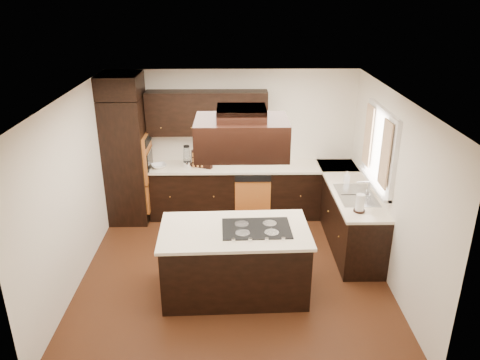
# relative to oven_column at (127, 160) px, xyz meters

# --- Properties ---
(floor) EXTENTS (4.20, 4.20, 0.02)m
(floor) POSITION_rel_oven_column_xyz_m (1.78, -1.71, -1.07)
(floor) COLOR brown
(floor) RESTS_ON ground
(ceiling) EXTENTS (4.20, 4.20, 0.02)m
(ceiling) POSITION_rel_oven_column_xyz_m (1.78, -1.71, 1.45)
(ceiling) COLOR white
(ceiling) RESTS_ON ground
(wall_back) EXTENTS (4.20, 0.02, 2.50)m
(wall_back) POSITION_rel_oven_column_xyz_m (1.78, 0.40, 0.19)
(wall_back) COLOR #F2E6CF
(wall_back) RESTS_ON ground
(wall_front) EXTENTS (4.20, 0.02, 2.50)m
(wall_front) POSITION_rel_oven_column_xyz_m (1.78, -3.81, 0.19)
(wall_front) COLOR #F2E6CF
(wall_front) RESTS_ON ground
(wall_left) EXTENTS (0.02, 4.20, 2.50)m
(wall_left) POSITION_rel_oven_column_xyz_m (-0.33, -1.71, 0.19)
(wall_left) COLOR #F2E6CF
(wall_left) RESTS_ON ground
(wall_right) EXTENTS (0.02, 4.20, 2.50)m
(wall_right) POSITION_rel_oven_column_xyz_m (3.88, -1.71, 0.19)
(wall_right) COLOR #F2E6CF
(wall_right) RESTS_ON ground
(oven_column) EXTENTS (0.65, 0.75, 2.12)m
(oven_column) POSITION_rel_oven_column_xyz_m (0.00, 0.00, 0.00)
(oven_column) COLOR black
(oven_column) RESTS_ON floor
(wall_oven_face) EXTENTS (0.05, 0.62, 0.78)m
(wall_oven_face) POSITION_rel_oven_column_xyz_m (0.35, 0.00, 0.06)
(wall_oven_face) COLOR orange
(wall_oven_face) RESTS_ON oven_column
(base_cabinets_back) EXTENTS (2.93, 0.60, 0.88)m
(base_cabinets_back) POSITION_rel_oven_column_xyz_m (1.81, 0.09, -0.62)
(base_cabinets_back) COLOR black
(base_cabinets_back) RESTS_ON floor
(base_cabinets_right) EXTENTS (0.60, 2.40, 0.88)m
(base_cabinets_right) POSITION_rel_oven_column_xyz_m (3.58, -0.80, -0.62)
(base_cabinets_right) COLOR black
(base_cabinets_right) RESTS_ON floor
(countertop_back) EXTENTS (2.93, 0.63, 0.04)m
(countertop_back) POSITION_rel_oven_column_xyz_m (1.81, 0.08, -0.16)
(countertop_back) COLOR #FFEECE
(countertop_back) RESTS_ON base_cabinets_back
(countertop_right) EXTENTS (0.63, 2.40, 0.04)m
(countertop_right) POSITION_rel_oven_column_xyz_m (3.56, -0.80, -0.16)
(countertop_right) COLOR #FFEECE
(countertop_right) RESTS_ON base_cabinets_right
(upper_cabinets) EXTENTS (2.00, 0.34, 0.72)m
(upper_cabinets) POSITION_rel_oven_column_xyz_m (1.34, 0.23, 0.75)
(upper_cabinets) COLOR black
(upper_cabinets) RESTS_ON wall_back
(dishwasher_front) EXTENTS (0.60, 0.05, 0.72)m
(dishwasher_front) POSITION_rel_oven_column_xyz_m (2.10, -0.20, -0.66)
(dishwasher_front) COLOR orange
(dishwasher_front) RESTS_ON floor
(window_frame) EXTENTS (0.06, 1.32, 1.12)m
(window_frame) POSITION_rel_oven_column_xyz_m (3.85, -1.16, 0.59)
(window_frame) COLOR white
(window_frame) RESTS_ON wall_right
(window_pane) EXTENTS (0.00, 1.20, 1.00)m
(window_pane) POSITION_rel_oven_column_xyz_m (3.87, -1.16, 0.59)
(window_pane) COLOR white
(window_pane) RESTS_ON wall_right
(curtain_left) EXTENTS (0.02, 0.34, 0.90)m
(curtain_left) POSITION_rel_oven_column_xyz_m (3.79, -1.57, 0.64)
(curtain_left) COLOR #FAE9C4
(curtain_left) RESTS_ON wall_right
(curtain_right) EXTENTS (0.02, 0.34, 0.90)m
(curtain_right) POSITION_rel_oven_column_xyz_m (3.79, -0.74, 0.64)
(curtain_right) COLOR #FAE9C4
(curtain_right) RESTS_ON wall_right
(sink_rim) EXTENTS (0.52, 0.84, 0.01)m
(sink_rim) POSITION_rel_oven_column_xyz_m (3.58, -1.16, -0.14)
(sink_rim) COLOR silver
(sink_rim) RESTS_ON countertop_right
(island) EXTENTS (1.85, 1.06, 0.88)m
(island) POSITION_rel_oven_column_xyz_m (1.79, -2.17, -0.62)
(island) COLOR black
(island) RESTS_ON floor
(island_top) EXTENTS (1.92, 1.12, 0.04)m
(island_top) POSITION_rel_oven_column_xyz_m (1.79, -2.17, -0.16)
(island_top) COLOR #FFEECE
(island_top) RESTS_ON island
(cooktop) EXTENTS (0.88, 0.60, 0.01)m
(cooktop) POSITION_rel_oven_column_xyz_m (2.07, -2.16, -0.13)
(cooktop) COLOR black
(cooktop) RESTS_ON island_top
(range_hood) EXTENTS (1.05, 0.72, 0.42)m
(range_hood) POSITION_rel_oven_column_xyz_m (1.88, -2.25, 1.10)
(range_hood) COLOR black
(range_hood) RESTS_ON ceiling
(hood_duct) EXTENTS (0.55, 0.50, 0.13)m
(hood_duct) POSITION_rel_oven_column_xyz_m (1.88, -2.25, 1.38)
(hood_duct) COLOR black
(hood_duct) RESTS_ON ceiling
(blender_base) EXTENTS (0.15, 0.15, 0.10)m
(blender_base) POSITION_rel_oven_column_xyz_m (1.00, 0.04, -0.09)
(blender_base) COLOR silver
(blender_base) RESTS_ON countertop_back
(blender_pitcher) EXTENTS (0.13, 0.13, 0.26)m
(blender_pitcher) POSITION_rel_oven_column_xyz_m (1.00, 0.04, 0.09)
(blender_pitcher) COLOR silver
(blender_pitcher) RESTS_ON blender_base
(spice_rack) EXTENTS (0.36, 0.22, 0.29)m
(spice_rack) POSITION_rel_oven_column_xyz_m (1.25, 0.02, 0.01)
(spice_rack) COLOR black
(spice_rack) RESTS_ON countertop_back
(mixing_bowl) EXTENTS (0.32, 0.32, 0.06)m
(mixing_bowl) POSITION_rel_oven_column_xyz_m (0.53, 0.02, -0.11)
(mixing_bowl) COLOR white
(mixing_bowl) RESTS_ON countertop_back
(soap_bottle) EXTENTS (0.09, 0.09, 0.19)m
(soap_bottle) POSITION_rel_oven_column_xyz_m (3.54, -0.67, -0.05)
(soap_bottle) COLOR white
(soap_bottle) RESTS_ON countertop_right
(paper_towel) EXTENTS (0.12, 0.12, 0.25)m
(paper_towel) POSITION_rel_oven_column_xyz_m (3.48, -1.70, -0.01)
(paper_towel) COLOR white
(paper_towel) RESTS_ON countertop_right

